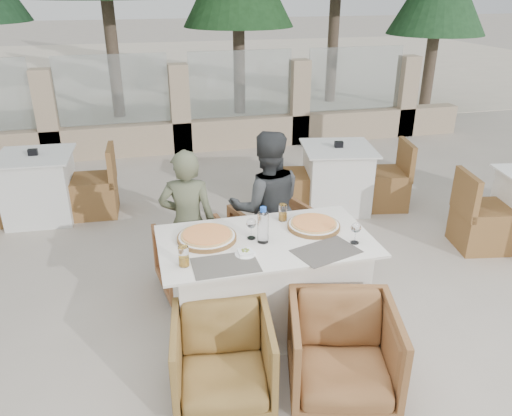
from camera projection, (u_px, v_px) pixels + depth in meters
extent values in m
plane|color=#B9AD9E|center=(251.00, 327.00, 4.01)|extent=(80.00, 80.00, 0.00)
cube|color=beige|center=(151.00, 68.00, 16.39)|extent=(30.00, 16.00, 0.01)
cube|color=#5B564E|center=(225.00, 265.00, 3.40)|extent=(0.45, 0.31, 0.00)
cube|color=#544E48|center=(326.00, 251.00, 3.58)|extent=(0.52, 0.42, 0.00)
cylinder|color=#F65B21|center=(207.00, 236.00, 3.73)|extent=(0.46, 0.46, 0.06)
cylinder|color=#FA5E22|center=(314.00, 225.00, 3.91)|extent=(0.53, 0.53, 0.05)
cylinder|color=silver|center=(263.00, 225.00, 3.65)|extent=(0.09, 0.09, 0.28)
cylinder|color=gold|center=(184.00, 256.00, 3.37)|extent=(0.09, 0.09, 0.14)
cylinder|color=#BF7E1B|center=(283.00, 212.00, 4.02)|extent=(0.07, 0.07, 0.14)
imported|color=#9C6138|center=(195.00, 259.00, 4.42)|extent=(0.71, 0.73, 0.59)
imported|color=brown|center=(273.00, 236.00, 4.80)|extent=(0.84, 0.85, 0.62)
imported|color=olive|center=(223.00, 358.00, 3.24)|extent=(0.72, 0.74, 0.60)
imported|color=brown|center=(342.00, 352.00, 3.27)|extent=(0.85, 0.86, 0.64)
imported|color=#585D43|center=(188.00, 223.00, 4.26)|extent=(0.53, 0.41, 1.31)
imported|color=#343638|center=(267.00, 207.00, 4.45)|extent=(0.74, 0.60, 1.40)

